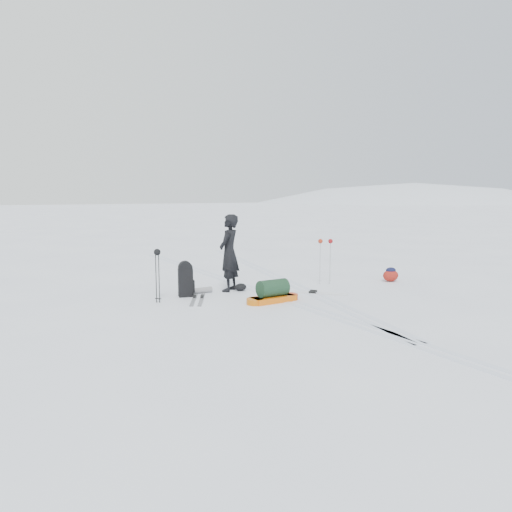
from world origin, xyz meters
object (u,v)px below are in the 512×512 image
at_px(skier, 229,253).
at_px(pulk_sled, 273,293).
at_px(expedition_rucksack, 188,280).
at_px(ski_poles_black, 157,259).

bearing_deg(skier, pulk_sled, 58.77).
relative_size(pulk_sled, expedition_rucksack, 1.48).
bearing_deg(pulk_sled, skier, 96.89).
relative_size(pulk_sled, ski_poles_black, 1.12).
relative_size(skier, expedition_rucksack, 2.07).
height_order(skier, ski_poles_black, skier).
bearing_deg(pulk_sled, ski_poles_black, 148.82).
bearing_deg(ski_poles_black, pulk_sled, -35.11).
height_order(expedition_rucksack, ski_poles_black, ski_poles_black).
xyz_separation_m(skier, expedition_rucksack, (-1.17, -0.15, -0.59)).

